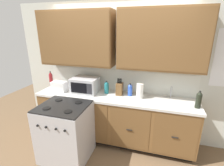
% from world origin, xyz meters
% --- Properties ---
extents(ground_plane, '(8.00, 8.00, 0.00)m').
position_xyz_m(ground_plane, '(0.00, 0.00, 0.00)').
color(ground_plane, brown).
extents(wall_unit, '(4.03, 0.40, 2.54)m').
position_xyz_m(wall_unit, '(0.00, 0.50, 1.67)').
color(wall_unit, silver).
rests_on(wall_unit, ground_plane).
extents(counter_run, '(2.86, 0.64, 0.92)m').
position_xyz_m(counter_run, '(0.00, 0.30, 0.47)').
color(counter_run, black).
rests_on(counter_run, ground_plane).
extents(stove_range, '(0.76, 0.68, 0.95)m').
position_xyz_m(stove_range, '(-0.64, -0.33, 0.47)').
color(stove_range, '#B7B7BC').
rests_on(stove_range, ground_plane).
extents(microwave, '(0.48, 0.37, 0.28)m').
position_xyz_m(microwave, '(-0.57, 0.33, 1.06)').
color(microwave, '#B7B7BC').
rests_on(microwave, counter_run).
extents(toaster, '(0.28, 0.18, 0.19)m').
position_xyz_m(toaster, '(-1.06, 0.24, 1.02)').
color(toaster, white).
rests_on(toaster, counter_run).
extents(knife_block, '(0.11, 0.14, 0.31)m').
position_xyz_m(knife_block, '(0.08, 0.38, 1.04)').
color(knife_block, brown).
rests_on(knife_block, counter_run).
extents(sink_faucet, '(0.02, 0.02, 0.20)m').
position_xyz_m(sink_faucet, '(0.97, 0.51, 1.02)').
color(sink_faucet, '#B2B5BA').
rests_on(sink_faucet, counter_run).
extents(paper_towel_roll, '(0.12, 0.12, 0.26)m').
position_xyz_m(paper_towel_roll, '(0.45, 0.33, 1.05)').
color(paper_towel_roll, white).
rests_on(paper_towel_roll, counter_run).
extents(bottle_red, '(0.07, 0.07, 0.33)m').
position_xyz_m(bottle_red, '(-1.36, 0.41, 1.08)').
color(bottle_red, maroon).
rests_on(bottle_red, counter_run).
extents(bottle_dark, '(0.08, 0.08, 0.27)m').
position_xyz_m(bottle_dark, '(1.35, 0.21, 1.06)').
color(bottle_dark, black).
rests_on(bottle_dark, counter_run).
extents(bottle_teal, '(0.08, 0.08, 0.24)m').
position_xyz_m(bottle_teal, '(-0.16, 0.39, 1.04)').
color(bottle_teal, '#1E707A').
rests_on(bottle_teal, counter_run).
extents(bottle_blue, '(0.08, 0.08, 0.23)m').
position_xyz_m(bottle_blue, '(0.27, 0.40, 1.04)').
color(bottle_blue, blue).
rests_on(bottle_blue, counter_run).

